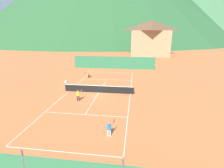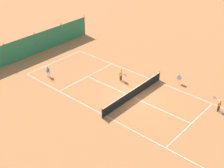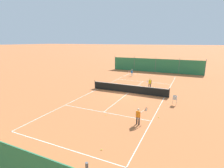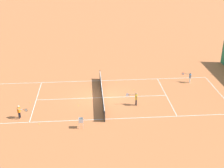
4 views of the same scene
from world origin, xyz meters
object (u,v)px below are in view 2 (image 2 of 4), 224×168
(player_far_service, at_px, (219,104))
(tennis_ball_service_box, at_px, (96,106))
(player_far_baseline, at_px, (121,74))
(tennis_ball_far_corner, at_px, (161,99))
(tennis_net, at_px, (133,93))
(tennis_ball_alley_right, at_px, (199,123))
(tennis_ball_near_corner, at_px, (133,107))
(tennis_ball_mid_court, at_px, (54,77))
(tennis_ball_by_net_left, at_px, (206,98))
(tennis_ball_alley_left, at_px, (99,91))
(ball_hopper, at_px, (179,78))
(player_near_service, at_px, (48,71))

(player_far_service, bearing_deg, tennis_ball_service_box, -52.85)
(player_far_baseline, xyz_separation_m, tennis_ball_far_corner, (0.25, 5.33, -0.71))
(tennis_net, bearing_deg, tennis_ball_alley_right, 93.96)
(tennis_ball_near_corner, relative_size, tennis_ball_mid_court, 1.00)
(tennis_ball_by_net_left, relative_size, tennis_ball_mid_court, 1.00)
(tennis_ball_alley_left, xyz_separation_m, ball_hopper, (-6.71, 5.34, 0.62))
(tennis_ball_mid_court, bearing_deg, ball_hopper, 125.53)
(tennis_net, distance_m, tennis_ball_service_box, 3.94)
(player_near_service, height_order, tennis_ball_near_corner, player_near_service)
(tennis_ball_alley_right, relative_size, ball_hopper, 0.07)
(player_far_baseline, xyz_separation_m, tennis_ball_near_corner, (3.12, 4.07, -0.71))
(player_near_service, bearing_deg, ball_hopper, 125.07)
(tennis_ball_alley_right, height_order, tennis_ball_near_corner, same)
(player_near_service, height_order, tennis_ball_service_box, player_near_service)
(tennis_net, xyz_separation_m, tennis_ball_near_corner, (1.36, 1.02, -0.47))
(tennis_net, distance_m, ball_hopper, 5.65)
(tennis_ball_near_corner, xyz_separation_m, ball_hopper, (-6.65, 0.97, 0.62))
(player_near_service, bearing_deg, tennis_net, 106.54)
(player_far_service, height_order, tennis_ball_service_box, player_far_service)
(tennis_net, bearing_deg, ball_hopper, 159.43)
(tennis_ball_by_net_left, distance_m, tennis_ball_mid_court, 16.23)
(tennis_ball_mid_court, bearing_deg, tennis_net, 106.01)
(tennis_net, relative_size, tennis_ball_alley_left, 139.09)
(player_far_service, height_order, tennis_ball_alley_right, player_far_service)
(tennis_ball_alley_right, relative_size, tennis_ball_near_corner, 1.00)
(player_near_service, bearing_deg, tennis_ball_far_corner, 110.15)
(tennis_ball_alley_right, bearing_deg, ball_hopper, -134.34)
(tennis_ball_service_box, distance_m, ball_hopper, 9.57)
(player_near_service, xyz_separation_m, tennis_ball_by_net_left, (-7.34, 15.16, -0.66))
(tennis_ball_near_corner, bearing_deg, player_near_service, -81.97)
(tennis_net, height_order, tennis_ball_alley_right, tennis_net)
(tennis_ball_mid_court, distance_m, ball_hopper, 13.59)
(tennis_net, distance_m, tennis_ball_alley_right, 6.94)
(tennis_ball_far_corner, bearing_deg, tennis_ball_service_box, -38.63)
(tennis_ball_alley_right, bearing_deg, tennis_ball_mid_court, -79.09)
(player_far_baseline, height_order, tennis_ball_near_corner, player_far_baseline)
(tennis_ball_alley_left, distance_m, tennis_ball_alley_right, 10.44)
(player_near_service, distance_m, player_far_baseline, 8.03)
(tennis_ball_alley_right, bearing_deg, tennis_ball_alley_left, -79.50)
(tennis_ball_far_corner, bearing_deg, tennis_ball_alley_right, 77.43)
(tennis_ball_alley_left, relative_size, ball_hopper, 0.07)
(tennis_net, bearing_deg, tennis_ball_service_box, -26.21)
(player_far_service, distance_m, tennis_ball_alley_left, 11.69)
(tennis_ball_service_box, relative_size, tennis_ball_near_corner, 1.00)
(tennis_ball_by_net_left, bearing_deg, tennis_ball_near_corner, -37.76)
(player_far_service, height_order, player_far_baseline, player_far_baseline)
(tennis_ball_mid_court, bearing_deg, tennis_ball_far_corner, 109.91)
(tennis_ball_near_corner, xyz_separation_m, tennis_ball_mid_court, (1.24, -10.09, 0.00))
(player_far_baseline, height_order, tennis_ball_alley_left, player_far_baseline)
(tennis_ball_mid_court, bearing_deg, tennis_ball_alley_right, 100.91)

